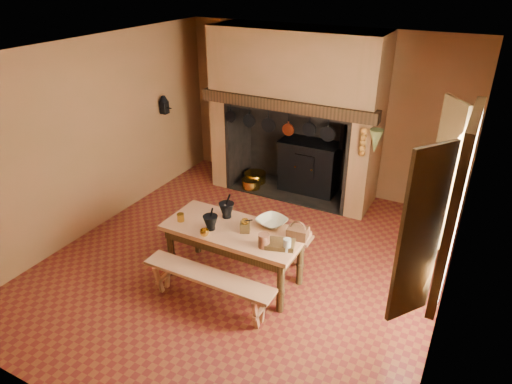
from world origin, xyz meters
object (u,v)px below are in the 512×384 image
(coffee_grinder, at_px, (245,226))
(work_table, at_px, (234,237))
(iron_range, at_px, (310,166))
(mixing_bowl, at_px, (272,222))
(wicker_basket, at_px, (298,232))
(bench_front, at_px, (208,283))

(coffee_grinder, bearing_deg, work_table, 157.47)
(work_table, bearing_deg, iron_range, 92.06)
(iron_range, height_order, mixing_bowl, iron_range)
(iron_range, relative_size, mixing_bowl, 4.45)
(iron_range, distance_m, mixing_bowl, 2.59)
(iron_range, relative_size, coffee_grinder, 8.72)
(iron_range, relative_size, work_table, 0.91)
(mixing_bowl, relative_size, wicker_basket, 1.40)
(work_table, height_order, bench_front, work_table)
(coffee_grinder, height_order, wicker_basket, wicker_basket)
(work_table, relative_size, wicker_basket, 6.79)
(bench_front, distance_m, mixing_bowl, 1.08)
(work_table, height_order, mixing_bowl, mixing_bowl)
(iron_range, height_order, wicker_basket, iron_range)
(coffee_grinder, xyz_separation_m, wicker_basket, (0.62, 0.16, 0.01))
(coffee_grinder, distance_m, mixing_bowl, 0.36)
(wicker_basket, bearing_deg, bench_front, -141.14)
(work_table, distance_m, bench_front, 0.68)
(work_table, bearing_deg, mixing_bowl, 37.64)
(mixing_bowl, distance_m, wicker_basket, 0.42)
(coffee_grinder, distance_m, wicker_basket, 0.64)
(bench_front, height_order, wicker_basket, wicker_basket)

